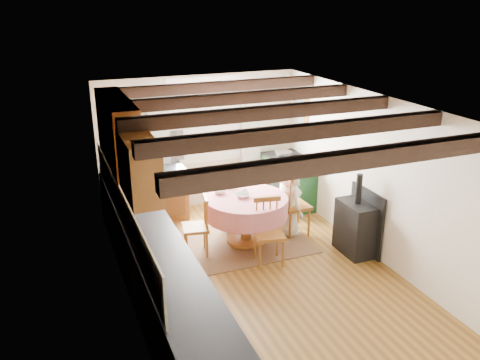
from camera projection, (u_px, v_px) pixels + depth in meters
name	position (u px, v px, depth m)	size (l,w,h in m)	color
floor	(261.00, 276.00, 6.98)	(3.60, 5.50, 0.00)	#8A5F1F
ceiling	(264.00, 106.00, 6.14)	(3.60, 5.50, 0.00)	white
wall_back	(200.00, 142.00, 8.95)	(3.60, 0.00, 2.40)	silver
wall_front	(398.00, 311.00, 4.16)	(3.60, 0.00, 2.40)	silver
wall_left	(124.00, 217.00, 5.93)	(0.00, 5.50, 2.40)	silver
wall_right	(377.00, 179.00, 7.19)	(0.00, 5.50, 2.40)	silver
beam_a	(357.00, 159.00, 4.43)	(3.60, 0.16, 0.16)	black
beam_b	(303.00, 132.00, 5.30)	(3.60, 0.16, 0.16)	black
beam_c	(264.00, 113.00, 6.17)	(3.60, 0.16, 0.16)	black
beam_d	(235.00, 98.00, 7.05)	(3.60, 0.16, 0.16)	black
beam_e	(212.00, 87.00, 7.92)	(3.60, 0.16, 0.16)	black
splash_left	(122.00, 208.00, 6.20)	(0.02, 4.50, 0.55)	beige
splash_back	(144.00, 149.00, 8.59)	(1.40, 0.02, 0.55)	beige
base_cabinet_left	(153.00, 269.00, 6.30)	(0.60, 5.30, 0.88)	brown
base_cabinet_back	(148.00, 196.00, 8.59)	(1.30, 0.60, 0.88)	brown
worktop_left	(152.00, 235.00, 6.15)	(0.64, 5.30, 0.04)	black
worktop_back	(146.00, 171.00, 8.41)	(1.30, 0.64, 0.04)	black
wall_cabinet_glass	(118.00, 131.00, 6.78)	(0.34, 1.80, 0.90)	brown
wall_cabinet_solid	(139.00, 167.00, 5.49)	(0.34, 0.90, 0.70)	brown
window_frame	(205.00, 120.00, 8.84)	(1.34, 0.03, 1.54)	white
window_pane	(205.00, 120.00, 8.84)	(1.20, 0.01, 1.40)	white
curtain_left	(160.00, 154.00, 8.64)	(0.35, 0.10, 2.10)	silver
curtain_right	(251.00, 144.00, 9.23)	(0.35, 0.10, 2.10)	silver
curtain_rod	(205.00, 87.00, 8.56)	(0.03, 0.03, 2.00)	black
wall_picture	(300.00, 112.00, 9.01)	(0.04, 0.50, 0.60)	gold
wall_plate	(254.00, 111.00, 9.12)	(0.30, 0.30, 0.02)	silver
rug	(246.00, 242.00, 7.91)	(1.92, 1.49, 0.01)	brown
dining_table	(246.00, 220.00, 7.78)	(1.28, 1.28, 0.77)	#C56D86
chair_near	(269.00, 232.00, 7.15)	(0.42, 0.44, 0.97)	brown
chair_left	(195.00, 225.00, 7.43)	(0.40, 0.41, 0.92)	brown
chair_right	(295.00, 203.00, 8.05)	(0.45, 0.47, 1.05)	brown
aga_range	(288.00, 181.00, 9.15)	(0.67, 1.03, 0.95)	#144320
cast_iron_stove	(356.00, 214.00, 7.40)	(0.38, 0.63, 1.26)	black
child_far	(227.00, 198.00, 8.22)	(0.40, 0.26, 1.10)	#364247
child_right	(289.00, 200.00, 8.02)	(0.58, 0.37, 1.18)	beige
bowl_a	(242.00, 195.00, 7.65)	(0.22, 0.22, 0.05)	silver
bowl_b	(220.00, 191.00, 7.80)	(0.19, 0.19, 0.06)	silver
cup	(245.00, 192.00, 7.73)	(0.09, 0.09, 0.09)	silver
canister_tall	(137.00, 163.00, 8.34)	(0.14, 0.14, 0.25)	#262628
canister_wide	(148.00, 164.00, 8.38)	(0.19, 0.19, 0.21)	#262628
canister_slim	(155.00, 161.00, 8.36)	(0.11, 0.11, 0.30)	#262628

